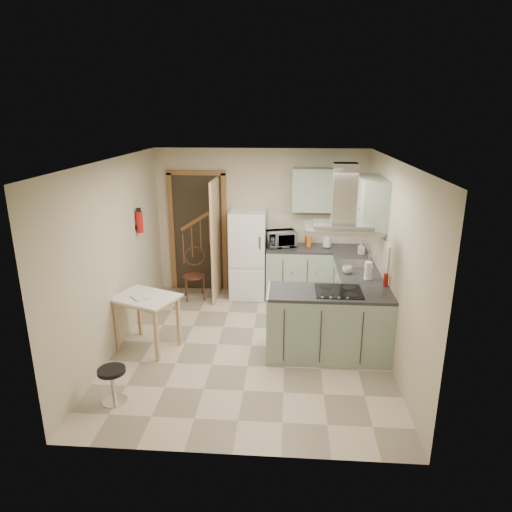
# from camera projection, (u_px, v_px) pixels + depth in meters

# --- Properties ---
(floor) EXTENTS (4.20, 4.20, 0.00)m
(floor) POSITION_uv_depth(u_px,v_px,m) (251.00, 346.00, 6.26)
(floor) COLOR beige
(floor) RESTS_ON ground
(ceiling) EXTENTS (4.20, 4.20, 0.00)m
(ceiling) POSITION_uv_depth(u_px,v_px,m) (250.00, 161.00, 5.51)
(ceiling) COLOR silver
(ceiling) RESTS_ON back_wall
(back_wall) EXTENTS (3.60, 0.00, 3.60)m
(back_wall) POSITION_uv_depth(u_px,v_px,m) (261.00, 222.00, 7.88)
(back_wall) COLOR #BDB292
(back_wall) RESTS_ON floor
(left_wall) EXTENTS (0.00, 4.20, 4.20)m
(left_wall) POSITION_uv_depth(u_px,v_px,m) (115.00, 256.00, 6.01)
(left_wall) COLOR #BDB292
(left_wall) RESTS_ON floor
(right_wall) EXTENTS (0.00, 4.20, 4.20)m
(right_wall) POSITION_uv_depth(u_px,v_px,m) (392.00, 262.00, 5.76)
(right_wall) COLOR #BDB292
(right_wall) RESTS_ON floor
(doorway) EXTENTS (1.10, 0.12, 2.10)m
(doorway) POSITION_uv_depth(u_px,v_px,m) (198.00, 232.00, 7.99)
(doorway) COLOR brown
(doorway) RESTS_ON floor
(fridge) EXTENTS (0.60, 0.60, 1.50)m
(fridge) POSITION_uv_depth(u_px,v_px,m) (248.00, 254.00, 7.76)
(fridge) COLOR white
(fridge) RESTS_ON floor
(counter_back) EXTENTS (1.08, 0.60, 0.90)m
(counter_back) POSITION_uv_depth(u_px,v_px,m) (298.00, 272.00, 7.79)
(counter_back) COLOR #9EB2A0
(counter_back) RESTS_ON floor
(counter_right) EXTENTS (0.60, 1.95, 0.90)m
(counter_right) POSITION_uv_depth(u_px,v_px,m) (353.00, 288.00, 7.09)
(counter_right) COLOR #9EB2A0
(counter_right) RESTS_ON floor
(splashback) EXTENTS (1.68, 0.02, 0.50)m
(splashback) POSITION_uv_depth(u_px,v_px,m) (317.00, 229.00, 7.83)
(splashback) COLOR beige
(splashback) RESTS_ON counter_back
(wall_cabinet_back) EXTENTS (0.85, 0.35, 0.70)m
(wall_cabinet_back) POSITION_uv_depth(u_px,v_px,m) (318.00, 190.00, 7.47)
(wall_cabinet_back) COLOR #9EB2A0
(wall_cabinet_back) RESTS_ON back_wall
(wall_cabinet_right) EXTENTS (0.35, 0.90, 0.70)m
(wall_cabinet_right) POSITION_uv_depth(u_px,v_px,m) (371.00, 202.00, 6.40)
(wall_cabinet_right) COLOR #9EB2A0
(wall_cabinet_right) RESTS_ON right_wall
(peninsula) EXTENTS (1.55, 0.65, 0.90)m
(peninsula) POSITION_uv_depth(u_px,v_px,m) (329.00, 324.00, 5.88)
(peninsula) COLOR #9EB2A0
(peninsula) RESTS_ON floor
(hob) EXTENTS (0.58, 0.50, 0.01)m
(hob) POSITION_uv_depth(u_px,v_px,m) (339.00, 291.00, 5.74)
(hob) COLOR black
(hob) RESTS_ON peninsula
(extractor_hood) EXTENTS (0.90, 0.55, 0.10)m
(extractor_hood) POSITION_uv_depth(u_px,v_px,m) (342.00, 229.00, 5.49)
(extractor_hood) COLOR silver
(extractor_hood) RESTS_ON ceiling
(sink) EXTENTS (0.45, 0.40, 0.01)m
(sink) POSITION_uv_depth(u_px,v_px,m) (356.00, 264.00, 6.79)
(sink) COLOR silver
(sink) RESTS_ON counter_right
(fire_extinguisher) EXTENTS (0.10, 0.10, 0.32)m
(fire_extinguisher) POSITION_uv_depth(u_px,v_px,m) (140.00, 222.00, 6.79)
(fire_extinguisher) COLOR #B2140F
(fire_extinguisher) RESTS_ON left_wall
(drop_leaf_table) EXTENTS (0.96, 0.85, 0.74)m
(drop_leaf_table) POSITION_uv_depth(u_px,v_px,m) (147.00, 322.00, 6.11)
(drop_leaf_table) COLOR #DEBC88
(drop_leaf_table) RESTS_ON floor
(bentwood_chair) EXTENTS (0.45, 0.45, 0.81)m
(bentwood_chair) POSITION_uv_depth(u_px,v_px,m) (194.00, 276.00, 7.74)
(bentwood_chair) COLOR #4D2B19
(bentwood_chair) RESTS_ON floor
(stool) EXTENTS (0.34, 0.34, 0.41)m
(stool) POSITION_uv_depth(u_px,v_px,m) (113.00, 385.00, 4.99)
(stool) COLOR black
(stool) RESTS_ON floor
(microwave) EXTENTS (0.56, 0.46, 0.27)m
(microwave) POSITION_uv_depth(u_px,v_px,m) (281.00, 239.00, 7.66)
(microwave) COLOR black
(microwave) RESTS_ON counter_back
(kettle) EXTENTS (0.18, 0.18, 0.21)m
(kettle) POSITION_uv_depth(u_px,v_px,m) (327.00, 242.00, 7.60)
(kettle) COLOR white
(kettle) RESTS_ON counter_back
(cereal_box) EXTENTS (0.10, 0.19, 0.27)m
(cereal_box) POSITION_uv_depth(u_px,v_px,m) (308.00, 238.00, 7.70)
(cereal_box) COLOR orange
(cereal_box) RESTS_ON counter_back
(soap_bottle) EXTENTS (0.10, 0.10, 0.20)m
(soap_bottle) POSITION_uv_depth(u_px,v_px,m) (361.00, 248.00, 7.26)
(soap_bottle) COLOR #B7B5C2
(soap_bottle) RESTS_ON counter_right
(paper_towel) EXTENTS (0.10, 0.10, 0.25)m
(paper_towel) POSITION_uv_depth(u_px,v_px,m) (368.00, 270.00, 6.14)
(paper_towel) COLOR white
(paper_towel) RESTS_ON counter_right
(cup) EXTENTS (0.14, 0.14, 0.11)m
(cup) POSITION_uv_depth(u_px,v_px,m) (347.00, 270.00, 6.38)
(cup) COLOR white
(cup) RESTS_ON counter_right
(red_bottle) EXTENTS (0.07, 0.07, 0.17)m
(red_bottle) POSITION_uv_depth(u_px,v_px,m) (386.00, 280.00, 5.90)
(red_bottle) COLOR #A3120D
(red_bottle) RESTS_ON peninsula
(book) EXTENTS (0.30, 0.30, 0.11)m
(book) POSITION_uv_depth(u_px,v_px,m) (133.00, 295.00, 5.90)
(book) COLOR maroon
(book) RESTS_ON drop_leaf_table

